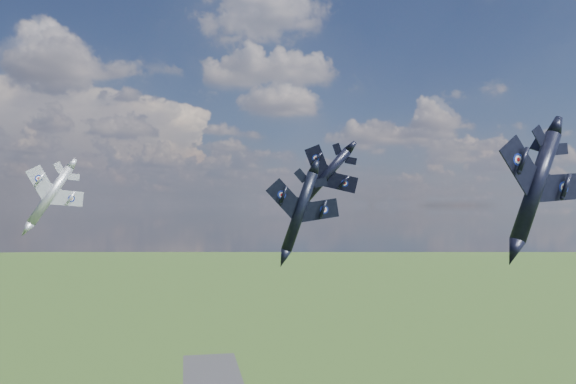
{
  "coord_description": "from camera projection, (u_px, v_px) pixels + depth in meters",
  "views": [
    {
      "loc": [
        -13.68,
        -66.79,
        82.89
      ],
      "look_at": [
        -0.02,
        7.11,
        84.72
      ],
      "focal_mm": 35.0,
      "sensor_mm": 36.0,
      "label": 1
    }
  ],
  "objects": [
    {
      "name": "jet_left_silver",
      "position": [
        50.0,
        195.0,
        77.16
      ],
      "size": [
        12.94,
        15.03,
        7.08
      ],
      "primitive_type": null,
      "rotation": [
        0.0,
        0.57,
        0.36
      ],
      "color": "#B0B1BB"
    },
    {
      "name": "jet_high_navy",
      "position": [
        325.0,
        177.0,
        92.07
      ],
      "size": [
        15.12,
        18.32,
        9.9
      ],
      "primitive_type": null,
      "rotation": [
        0.0,
        0.72,
        -0.33
      ],
      "color": "black"
    },
    {
      "name": "jet_right_navy",
      "position": [
        536.0,
        186.0,
        56.8
      ],
      "size": [
        15.12,
        18.52,
        7.97
      ],
      "primitive_type": null,
      "rotation": [
        0.0,
        0.42,
        0.19
      ],
      "color": "black"
    },
    {
      "name": "jet_lead_navy",
      "position": [
        300.0,
        211.0,
        74.64
      ],
      "size": [
        12.44,
        15.92,
        6.48
      ],
      "primitive_type": null,
      "rotation": [
        0.0,
        0.34,
        -0.09
      ],
      "color": "black"
    }
  ]
}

